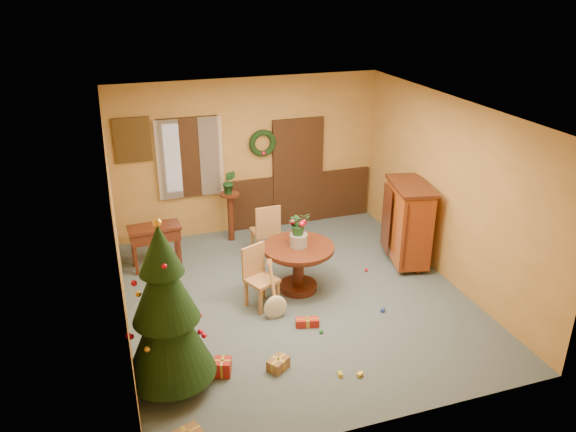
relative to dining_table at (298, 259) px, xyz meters
name	(u,v)px	position (x,y,z in m)	size (l,w,h in m)	color
room_envelope	(261,173)	(0.10, 2.47, 0.59)	(5.50, 5.50, 5.50)	#3A4C54
dining_table	(298,259)	(0.00, 0.00, 0.00)	(1.10, 1.10, 0.76)	black
urn	(299,240)	(0.00, 0.00, 0.33)	(0.27, 0.27, 0.20)	slate
centerpiece_plant	(299,223)	(0.00, 0.00, 0.61)	(0.33, 0.28, 0.36)	#1E4C23
chair_near	(258,274)	(-0.70, -0.22, -0.02)	(0.54, 0.54, 0.94)	olive
chair_far	(266,230)	(-0.17, 1.18, 0.01)	(0.44, 0.44, 1.00)	olive
guitar	(275,293)	(-0.57, -0.64, -0.13)	(0.34, 0.16, 0.81)	beige
plant_stand	(230,211)	(-0.59, 2.08, 0.05)	(0.36, 0.36, 0.92)	black
stand_plant	(229,182)	(-0.59, 2.08, 0.62)	(0.24, 0.20, 0.45)	#19471E
christmas_tree	(166,311)	(-2.17, -1.64, 0.51)	(1.06, 1.06, 2.19)	#382111
writing_desk	(155,236)	(-2.01, 1.45, 0.04)	(0.87, 0.47, 0.75)	black
sideboard	(408,221)	(2.05, 0.29, 0.23)	(0.82, 1.21, 1.42)	#501709
gift_b	(223,367)	(-1.56, -1.63, -0.43)	(0.26, 0.26, 0.21)	#A01D15
gift_c	(278,364)	(-0.88, -1.75, -0.46)	(0.32, 0.30, 0.15)	brown
gift_d	(307,322)	(-0.21, -0.99, -0.47)	(0.35, 0.20, 0.12)	#A01D15
toy_a	(383,310)	(0.97, -1.00, -0.50)	(0.08, 0.05, 0.05)	#223F96
toy_b	(321,331)	(-0.09, -1.21, -0.50)	(0.06, 0.06, 0.06)	#25873B
toy_c	(340,374)	(-0.19, -2.12, -0.50)	(0.08, 0.05, 0.05)	gold
toy_d	(366,270)	(1.27, 0.18, -0.50)	(0.06, 0.06, 0.06)	red
toy_e	(360,375)	(0.04, -2.21, -0.50)	(0.08, 0.05, 0.05)	gold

